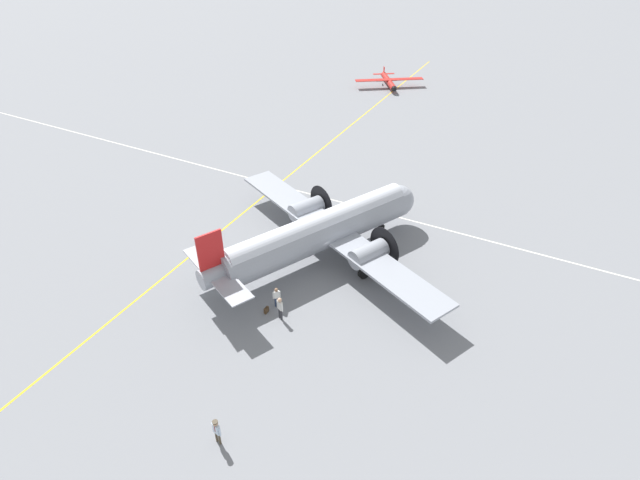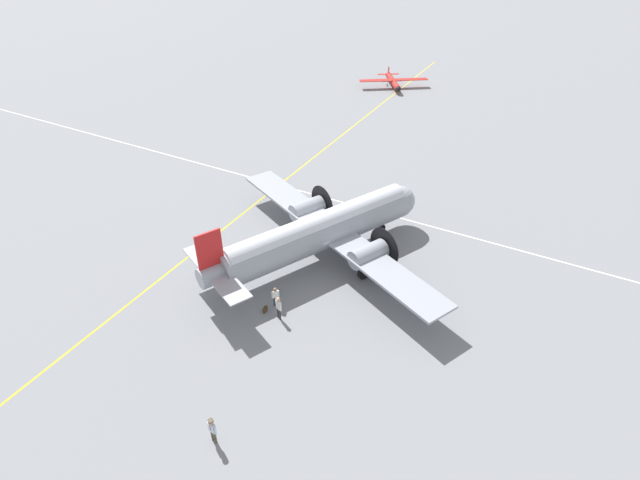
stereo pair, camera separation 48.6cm
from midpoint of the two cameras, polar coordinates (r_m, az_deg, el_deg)
name	(u,v)px [view 2 (the right image)]	position (r m, az deg, el deg)	size (l,w,h in m)	color
ground_plane	(320,258)	(40.72, 0.34, -2.08)	(300.00, 300.00, 0.00)	slate
apron_line_eastwest	(226,227)	(45.19, -10.42, 1.45)	(120.00, 0.16, 0.01)	gold
apron_line_northsouth	(365,208)	(47.39, 5.43, 3.63)	(0.16, 120.00, 0.01)	silver
airliner_main	(325,229)	(39.41, 0.89, 1.22)	(19.51, 22.70, 6.15)	#9399A3
crew_foreground	(212,428)	(28.83, -11.73, -20.30)	(0.36, 0.62, 1.85)	#473D2D
passenger_boarding	(279,306)	(34.70, -4.36, -7.51)	(0.37, 0.59, 1.88)	#2D2D33
ramp_agent	(275,295)	(35.78, -4.73, -6.27)	(0.43, 0.43, 1.65)	navy
suitcase_near_door	(265,309)	(35.88, -5.91, -7.90)	(0.43, 0.17, 0.49)	#47331E
light_aircraft_distant	(393,82)	(80.38, 8.56, 17.46)	(7.68, 9.22, 2.00)	#B2231E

